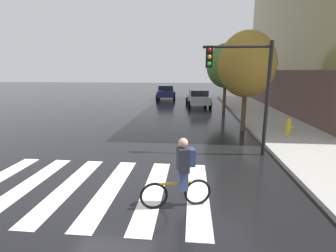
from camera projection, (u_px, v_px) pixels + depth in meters
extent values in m
plane|color=black|center=(103.00, 189.00, 6.85)|extent=(120.00, 120.00, 0.00)
cube|color=silver|center=(28.00, 185.00, 7.06)|extent=(0.55, 3.97, 0.01)
cube|color=silver|center=(69.00, 187.00, 6.94)|extent=(0.55, 3.97, 0.01)
cube|color=silver|center=(110.00, 189.00, 6.83)|extent=(0.55, 3.97, 0.01)
cube|color=silver|center=(153.00, 191.00, 6.72)|extent=(0.55, 3.97, 0.01)
cube|color=silver|center=(198.00, 193.00, 6.61)|extent=(0.55, 3.97, 0.01)
cube|color=#B7B7BC|center=(198.00, 99.00, 22.66)|extent=(2.14, 4.43, 0.65)
cube|color=black|center=(198.00, 93.00, 22.40)|extent=(1.73, 2.19, 0.51)
cylinder|color=black|center=(187.00, 101.00, 24.07)|extent=(0.28, 0.65, 0.63)
cylinder|color=black|center=(206.00, 101.00, 24.07)|extent=(0.28, 0.65, 0.63)
cylinder|color=black|center=(189.00, 104.00, 21.39)|extent=(0.28, 0.65, 0.63)
cylinder|color=black|center=(210.00, 104.00, 21.40)|extent=(0.28, 0.65, 0.63)
cube|color=navy|center=(166.00, 93.00, 28.44)|extent=(2.06, 4.55, 0.68)
cube|color=black|center=(166.00, 88.00, 28.17)|extent=(1.72, 2.22, 0.53)
cylinder|color=black|center=(159.00, 95.00, 29.94)|extent=(0.27, 0.67, 0.66)
cylinder|color=black|center=(174.00, 95.00, 29.87)|extent=(0.27, 0.67, 0.66)
cylinder|color=black|center=(157.00, 97.00, 27.16)|extent=(0.27, 0.67, 0.66)
cylinder|color=black|center=(174.00, 97.00, 27.10)|extent=(0.27, 0.67, 0.66)
torus|color=black|center=(197.00, 192.00, 5.96)|extent=(0.65, 0.23, 0.66)
torus|color=black|center=(154.00, 196.00, 5.78)|extent=(0.65, 0.23, 0.66)
cylinder|color=orange|center=(176.00, 183.00, 5.81)|extent=(0.87, 0.29, 0.05)
cylinder|color=orange|center=(183.00, 180.00, 5.82)|extent=(0.04, 0.04, 0.45)
cube|color=#384772|center=(183.00, 178.00, 5.81)|extent=(0.27, 0.32, 0.56)
cube|color=#26262D|center=(183.00, 160.00, 5.71)|extent=(0.33, 0.41, 0.56)
sphere|color=tan|center=(183.00, 143.00, 5.62)|extent=(0.22, 0.22, 0.22)
cube|color=navy|center=(191.00, 157.00, 5.73)|extent=(0.23, 0.31, 0.40)
cylinder|color=black|center=(267.00, 100.00, 9.13)|extent=(0.14, 0.14, 4.20)
cylinder|color=black|center=(237.00, 47.00, 8.83)|extent=(2.40, 0.10, 0.10)
cube|color=black|center=(209.00, 57.00, 9.00)|extent=(0.24, 0.20, 0.76)
sphere|color=red|center=(210.00, 50.00, 8.84)|extent=(0.14, 0.14, 0.14)
sphere|color=gold|center=(209.00, 57.00, 8.89)|extent=(0.14, 0.14, 0.14)
sphere|color=green|center=(209.00, 64.00, 8.94)|extent=(0.14, 0.14, 0.14)
cylinder|color=gold|center=(288.00, 128.00, 12.01)|extent=(0.22, 0.22, 0.65)
sphere|color=gold|center=(289.00, 120.00, 11.93)|extent=(0.18, 0.18, 0.18)
cylinder|color=gold|center=(292.00, 127.00, 11.99)|extent=(0.12, 0.09, 0.09)
cylinder|color=#4C3823|center=(244.00, 109.00, 13.15)|extent=(0.24, 0.24, 2.32)
ellipsoid|color=olive|center=(247.00, 64.00, 12.64)|extent=(2.89, 2.89, 3.32)
cylinder|color=#4C3823|center=(224.00, 96.00, 19.63)|extent=(0.24, 0.24, 2.35)
ellipsoid|color=#47722D|center=(226.00, 66.00, 19.12)|extent=(2.93, 2.93, 3.37)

